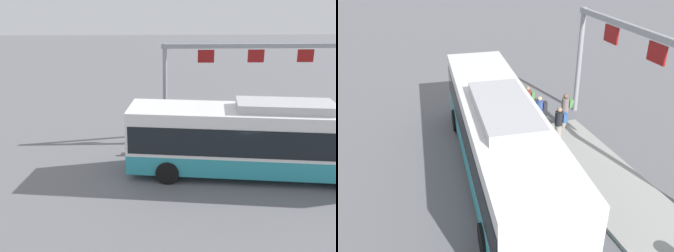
% 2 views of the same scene
% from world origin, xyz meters
% --- Properties ---
extents(ground_plane, '(120.00, 120.00, 0.00)m').
position_xyz_m(ground_plane, '(0.00, 0.00, 0.00)').
color(ground_plane, slate).
extents(platform_curb, '(10.00, 2.80, 0.16)m').
position_xyz_m(platform_curb, '(-2.14, -3.55, 0.08)').
color(platform_curb, '#9E9E99').
rests_on(platform_curb, ground).
extents(bus_main, '(11.92, 4.04, 3.46)m').
position_xyz_m(bus_main, '(-0.01, 0.00, 1.81)').
color(bus_main, teal).
rests_on(bus_main, ground).
extents(person_boarding, '(0.40, 0.57, 1.67)m').
position_xyz_m(person_boarding, '(2.88, -3.02, 0.89)').
color(person_boarding, slate).
rests_on(person_boarding, ground).
extents(person_waiting_near, '(0.35, 0.53, 1.67)m').
position_xyz_m(person_waiting_near, '(2.40, -4.09, 1.05)').
color(person_waiting_near, gray).
rests_on(person_waiting_near, platform_curb).
extents(person_waiting_mid, '(0.42, 0.57, 1.67)m').
position_xyz_m(person_waiting_mid, '(4.17, -2.98, 0.89)').
color(person_waiting_mid, '#334C8C').
rests_on(person_waiting_mid, ground).
extents(person_waiting_far, '(0.43, 0.58, 1.67)m').
position_xyz_m(person_waiting_far, '(1.24, -3.16, 1.05)').
color(person_waiting_far, gray).
rests_on(person_waiting_far, platform_curb).
extents(platform_sign_gantry, '(10.45, 0.24, 5.20)m').
position_xyz_m(platform_sign_gantry, '(-0.92, -5.64, 3.81)').
color(platform_sign_gantry, gray).
rests_on(platform_sign_gantry, ground).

